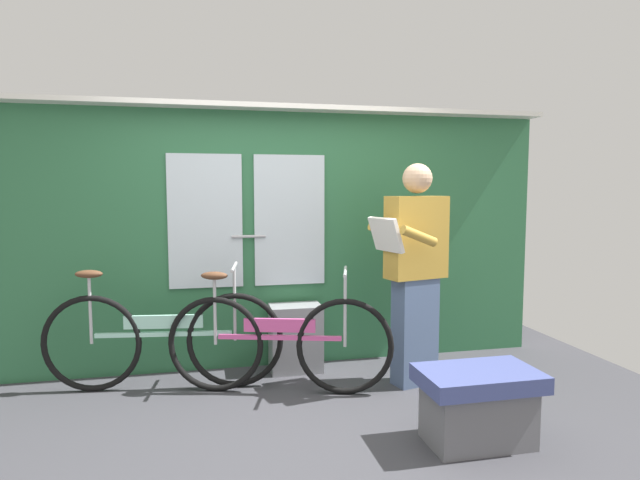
{
  "coord_description": "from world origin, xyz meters",
  "views": [
    {
      "loc": [
        -0.6,
        -3.16,
        1.52
      ],
      "look_at": [
        0.3,
        0.83,
        1.13
      ],
      "focal_mm": 30.23,
      "sensor_mm": 36.0,
      "label": 1
    }
  ],
  "objects_px": {
    "bicycle_near_door": "(279,342)",
    "passenger_reading_newspaper": "(415,269)",
    "trash_bin_by_wall": "(296,338)",
    "bench_seat_corner": "(478,404)",
    "bicycle_leaning_behind": "(163,339)"
  },
  "relations": [
    {
      "from": "bicycle_near_door",
      "to": "bench_seat_corner",
      "type": "height_order",
      "value": "bicycle_near_door"
    },
    {
      "from": "bicycle_leaning_behind",
      "to": "trash_bin_by_wall",
      "type": "bearing_deg",
      "value": 18.78
    },
    {
      "from": "bicycle_near_door",
      "to": "bench_seat_corner",
      "type": "distance_m",
      "value": 1.49
    },
    {
      "from": "passenger_reading_newspaper",
      "to": "trash_bin_by_wall",
      "type": "relative_size",
      "value": 3.07
    },
    {
      "from": "passenger_reading_newspaper",
      "to": "trash_bin_by_wall",
      "type": "xyz_separation_m",
      "value": [
        -0.84,
        0.51,
        -0.63
      ]
    },
    {
      "from": "bicycle_near_door",
      "to": "bicycle_leaning_behind",
      "type": "distance_m",
      "value": 0.88
    },
    {
      "from": "passenger_reading_newspaper",
      "to": "bench_seat_corner",
      "type": "xyz_separation_m",
      "value": [
        -0.01,
        -1.01,
        -0.66
      ]
    },
    {
      "from": "passenger_reading_newspaper",
      "to": "bench_seat_corner",
      "type": "distance_m",
      "value": 1.21
    },
    {
      "from": "bicycle_near_door",
      "to": "passenger_reading_newspaper",
      "type": "xyz_separation_m",
      "value": [
        1.05,
        -0.05,
        0.52
      ]
    },
    {
      "from": "passenger_reading_newspaper",
      "to": "bench_seat_corner",
      "type": "relative_size",
      "value": 2.44
    },
    {
      "from": "trash_bin_by_wall",
      "to": "bench_seat_corner",
      "type": "bearing_deg",
      "value": -61.35
    },
    {
      "from": "bicycle_leaning_behind",
      "to": "trash_bin_by_wall",
      "type": "xyz_separation_m",
      "value": [
        1.05,
        0.2,
        -0.11
      ]
    },
    {
      "from": "trash_bin_by_wall",
      "to": "bicycle_leaning_behind",
      "type": "bearing_deg",
      "value": -169.09
    },
    {
      "from": "trash_bin_by_wall",
      "to": "bench_seat_corner",
      "type": "height_order",
      "value": "trash_bin_by_wall"
    },
    {
      "from": "bicycle_leaning_behind",
      "to": "passenger_reading_newspaper",
      "type": "relative_size",
      "value": 1.04
    }
  ]
}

